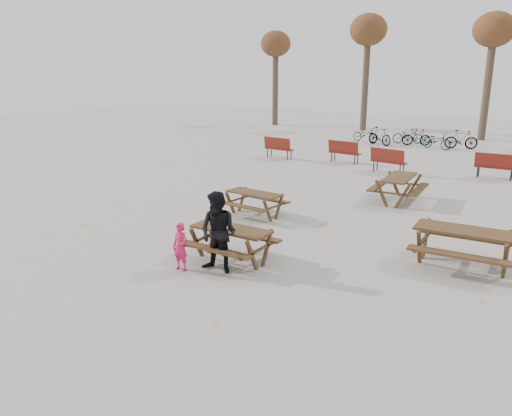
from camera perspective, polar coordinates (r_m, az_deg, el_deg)
The scene contains 14 objects.
ground at distance 11.28m, azimuth -2.80°, elevation -6.04°, with size 80.00×80.00×0.00m, color gray.
main_picnic_table at distance 11.08m, azimuth -2.84°, elevation -3.22°, with size 1.80×1.45×0.78m.
food_tray at distance 10.94m, azimuth -3.80°, elevation -2.35°, with size 0.18×0.11×0.04m, color silver.
bread_roll at distance 10.92m, azimuth -3.81°, elevation -2.14°, with size 0.14×0.06×0.05m, color tan.
soda_bottle at distance 10.87m, azimuth -2.84°, elevation -2.15°, with size 0.07×0.07×0.17m.
child at distance 10.72m, azimuth -8.63°, elevation -4.41°, with size 0.38×0.25×1.04m, color #D51A4F.
adult at distance 10.43m, azimuth -4.32°, elevation -2.82°, with size 0.84×0.66×1.73m, color black.
picnic_table_east at distance 11.62m, azimuth 22.56°, elevation -4.32°, with size 2.02×1.62×0.87m, color #372214, non-canonical shape.
picnic_table_north at distance 14.53m, azimuth -0.20°, elevation 0.43°, with size 1.66×1.34×0.71m, color #372214, non-canonical shape.
picnic_table_far at distance 16.76m, azimuth 15.95°, elevation 2.08°, with size 1.94×1.56×0.84m, color #372214, non-canonical shape.
park_bench_row at distance 22.42m, azimuth 12.99°, elevation 5.83°, with size 11.06×1.81×1.03m.
bicycle_row at distance 29.65m, azimuth 17.33°, elevation 7.73°, with size 7.06×2.72×1.02m.
tree_row at distance 34.09m, azimuth 25.53°, elevation 17.55°, with size 32.17×3.52×8.26m.
fallen_leaves at distance 13.03m, azimuth 5.47°, elevation -3.07°, with size 11.00×11.00×0.01m, color gold, non-canonical shape.
Camera 1 is at (6.21, -8.46, 4.15)m, focal length 35.00 mm.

